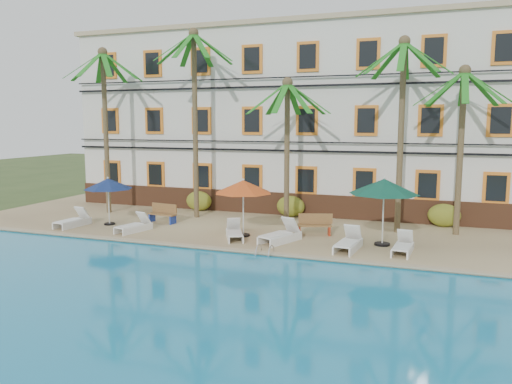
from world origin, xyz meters
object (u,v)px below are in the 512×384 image
at_px(palm_e, 462,127).
at_px(umbrella_red, 243,187).
at_px(umbrella_green, 384,187).
at_px(bench_left, 163,213).
at_px(lounger_a, 73,220).
at_px(palm_b, 195,100).
at_px(umbrella_blue, 108,184).
at_px(lounger_d, 281,235).
at_px(bench_right, 314,224).
at_px(pool_ladder, 265,254).
at_px(lounger_f, 403,246).
at_px(palm_a, 105,109).
at_px(lounger_b, 134,226).
at_px(palm_c, 287,130).
at_px(palm_d, 402,110).
at_px(lounger_c, 234,233).
at_px(lounger_e, 348,243).

distance_m(palm_e, umbrella_red, 9.73).
xyz_separation_m(umbrella_green, bench_left, (-10.66, 1.04, -1.90)).
distance_m(umbrella_red, lounger_a, 8.61).
distance_m(palm_b, bench_left, 5.91).
distance_m(umbrella_blue, bench_left, 2.98).
xyz_separation_m(umbrella_blue, lounger_d, (8.85, -0.60, -1.66)).
xyz_separation_m(umbrella_blue, bench_right, (9.84, 1.20, -1.51)).
height_order(umbrella_green, lounger_d, umbrella_green).
distance_m(lounger_a, pool_ladder, 10.36).
relative_size(lounger_f, bench_left, 1.17).
height_order(palm_a, umbrella_blue, palm_a).
bearing_deg(pool_ladder, lounger_f, 21.49).
height_order(lounger_b, bench_left, bench_left).
xyz_separation_m(umbrella_blue, lounger_a, (-1.36, -0.95, -1.69)).
bearing_deg(bench_right, palm_b, 163.75).
bearing_deg(lounger_f, lounger_d, 178.49).
distance_m(palm_c, palm_d, 5.24).
bearing_deg(lounger_c, bench_right, 32.48).
xyz_separation_m(palm_a, lounger_e, (13.79, -3.78, -5.30)).
distance_m(palm_c, bench_left, 7.31).
relative_size(umbrella_red, pool_ladder, 3.39).
distance_m(palm_b, lounger_b, 7.13).
relative_size(palm_d, bench_left, 5.54).
xyz_separation_m(palm_e, bench_left, (-13.52, -2.04, -4.26)).
bearing_deg(lounger_d, lounger_a, -178.02).
height_order(umbrella_green, pool_ladder, umbrella_green).
distance_m(lounger_b, bench_right, 8.12).
height_order(lounger_d, lounger_f, lounger_d).
relative_size(umbrella_red, bench_right, 1.61).
bearing_deg(umbrella_green, lounger_d, -167.61).
relative_size(palm_a, palm_d, 1.03).
distance_m(palm_c, lounger_a, 11.03).
bearing_deg(palm_c, umbrella_blue, -160.65).
relative_size(umbrella_blue, lounger_c, 1.25).
bearing_deg(umbrella_blue, lounger_a, -144.97).
bearing_deg(palm_a, umbrella_red, -17.72).
distance_m(palm_a, lounger_a, 6.55).
relative_size(palm_b, palm_e, 1.31).
relative_size(lounger_b, lounger_c, 1.02).
relative_size(lounger_a, lounger_d, 0.87).
distance_m(lounger_a, lounger_c, 8.20).
bearing_deg(lounger_c, lounger_b, -177.50).
xyz_separation_m(palm_a, palm_b, (5.19, 0.35, 0.41)).
bearing_deg(lounger_d, palm_e, 29.97).
height_order(palm_d, bench_left, palm_d).
relative_size(lounger_b, bench_left, 1.22).
relative_size(palm_c, pool_ladder, 9.40).
bearing_deg(umbrella_blue, bench_right, 6.93).
bearing_deg(umbrella_green, bench_right, 163.11).
bearing_deg(pool_ladder, lounger_d, 90.20).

